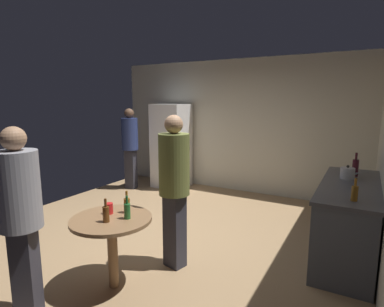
{
  "coord_description": "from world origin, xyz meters",
  "views": [
    {
      "loc": [
        2.37,
        -3.43,
        1.88
      ],
      "look_at": [
        0.33,
        0.24,
        1.16
      ],
      "focal_mm": 29.04,
      "sensor_mm": 36.0,
      "label": 1
    }
  ],
  "objects_px": {
    "kettle": "(348,173)",
    "beer_bottle_brown": "(106,214)",
    "beer_bottle_on_counter": "(355,193)",
    "person_in_olive_shirt": "(174,180)",
    "foreground_table": "(112,228)",
    "person_in_navy_shirt": "(130,142)",
    "plastic_cup_red": "(109,208)",
    "person_in_gray_shirt": "(20,210)",
    "refrigerator": "(171,146)",
    "beer_bottle_green": "(127,210)",
    "wine_bottle_on_counter": "(355,167)",
    "beer_bottle_amber": "(127,205)"
  },
  "relations": [
    {
      "from": "kettle",
      "to": "beer_bottle_brown",
      "type": "height_order",
      "value": "kettle"
    },
    {
      "from": "beer_bottle_on_counter",
      "to": "person_in_olive_shirt",
      "type": "xyz_separation_m",
      "value": [
        -1.75,
        -0.54,
        0.03
      ]
    },
    {
      "from": "foreground_table",
      "to": "person_in_navy_shirt",
      "type": "relative_size",
      "value": 0.47
    },
    {
      "from": "kettle",
      "to": "plastic_cup_red",
      "type": "relative_size",
      "value": 2.22
    },
    {
      "from": "person_in_gray_shirt",
      "to": "beer_bottle_on_counter",
      "type": "bearing_deg",
      "value": 3.61
    },
    {
      "from": "person_in_navy_shirt",
      "to": "person_in_olive_shirt",
      "type": "distance_m",
      "value": 3.39
    },
    {
      "from": "refrigerator",
      "to": "foreground_table",
      "type": "relative_size",
      "value": 2.25
    },
    {
      "from": "beer_bottle_green",
      "to": "person_in_olive_shirt",
      "type": "height_order",
      "value": "person_in_olive_shirt"
    },
    {
      "from": "refrigerator",
      "to": "beer_bottle_green",
      "type": "distance_m",
      "value": 3.81
    },
    {
      "from": "foreground_table",
      "to": "wine_bottle_on_counter",
      "type": "bearing_deg",
      "value": 48.75
    },
    {
      "from": "beer_bottle_brown",
      "to": "person_in_olive_shirt",
      "type": "bearing_deg",
      "value": 68.67
    },
    {
      "from": "kettle",
      "to": "beer_bottle_amber",
      "type": "xyz_separation_m",
      "value": [
        -1.93,
        -1.95,
        -0.15
      ]
    },
    {
      "from": "foreground_table",
      "to": "beer_bottle_brown",
      "type": "xyz_separation_m",
      "value": [
        0.04,
        -0.1,
        0.19
      ]
    },
    {
      "from": "refrigerator",
      "to": "beer_bottle_amber",
      "type": "height_order",
      "value": "refrigerator"
    },
    {
      "from": "beer_bottle_brown",
      "to": "person_in_gray_shirt",
      "type": "distance_m",
      "value": 0.72
    },
    {
      "from": "foreground_table",
      "to": "beer_bottle_green",
      "type": "relative_size",
      "value": 3.48
    },
    {
      "from": "person_in_navy_shirt",
      "to": "plastic_cup_red",
      "type": "bearing_deg",
      "value": 30.49
    },
    {
      "from": "beer_bottle_amber",
      "to": "person_in_gray_shirt",
      "type": "xyz_separation_m",
      "value": [
        -0.36,
        -0.89,
        0.16
      ]
    },
    {
      "from": "wine_bottle_on_counter",
      "to": "person_in_navy_shirt",
      "type": "height_order",
      "value": "person_in_navy_shirt"
    },
    {
      "from": "wine_bottle_on_counter",
      "to": "person_in_olive_shirt",
      "type": "relative_size",
      "value": 0.18
    },
    {
      "from": "beer_bottle_amber",
      "to": "beer_bottle_green",
      "type": "height_order",
      "value": "same"
    },
    {
      "from": "beer_bottle_green",
      "to": "person_in_navy_shirt",
      "type": "relative_size",
      "value": 0.13
    },
    {
      "from": "refrigerator",
      "to": "kettle",
      "type": "relative_size",
      "value": 7.38
    },
    {
      "from": "refrigerator",
      "to": "beer_bottle_on_counter",
      "type": "relative_size",
      "value": 7.83
    },
    {
      "from": "beer_bottle_amber",
      "to": "beer_bottle_green",
      "type": "bearing_deg",
      "value": -48.32
    },
    {
      "from": "refrigerator",
      "to": "foreground_table",
      "type": "bearing_deg",
      "value": -66.08
    },
    {
      "from": "plastic_cup_red",
      "to": "person_in_gray_shirt",
      "type": "distance_m",
      "value": 0.83
    },
    {
      "from": "person_in_navy_shirt",
      "to": "beer_bottle_brown",
      "type": "bearing_deg",
      "value": 30.51
    },
    {
      "from": "beer_bottle_on_counter",
      "to": "beer_bottle_brown",
      "type": "bearing_deg",
      "value": -147.7
    },
    {
      "from": "wine_bottle_on_counter",
      "to": "foreground_table",
      "type": "height_order",
      "value": "wine_bottle_on_counter"
    },
    {
      "from": "beer_bottle_on_counter",
      "to": "person_in_navy_shirt",
      "type": "bearing_deg",
      "value": 158.29
    },
    {
      "from": "person_in_gray_shirt",
      "to": "person_in_olive_shirt",
      "type": "bearing_deg",
      "value": 29.63
    },
    {
      "from": "foreground_table",
      "to": "beer_bottle_on_counter",
      "type": "bearing_deg",
      "value": 29.81
    },
    {
      "from": "foreground_table",
      "to": "person_in_olive_shirt",
      "type": "distance_m",
      "value": 0.82
    },
    {
      "from": "person_in_olive_shirt",
      "to": "refrigerator",
      "type": "bearing_deg",
      "value": -133.05
    },
    {
      "from": "beer_bottle_green",
      "to": "person_in_gray_shirt",
      "type": "distance_m",
      "value": 0.92
    },
    {
      "from": "wine_bottle_on_counter",
      "to": "beer_bottle_amber",
      "type": "bearing_deg",
      "value": -133.09
    },
    {
      "from": "kettle",
      "to": "person_in_olive_shirt",
      "type": "height_order",
      "value": "person_in_olive_shirt"
    },
    {
      "from": "refrigerator",
      "to": "foreground_table",
      "type": "height_order",
      "value": "refrigerator"
    },
    {
      "from": "foreground_table",
      "to": "plastic_cup_red",
      "type": "height_order",
      "value": "plastic_cup_red"
    },
    {
      "from": "wine_bottle_on_counter",
      "to": "plastic_cup_red",
      "type": "bearing_deg",
      "value": -133.56
    },
    {
      "from": "plastic_cup_red",
      "to": "foreground_table",
      "type": "bearing_deg",
      "value": -37.99
    },
    {
      "from": "beer_bottle_green",
      "to": "plastic_cup_red",
      "type": "relative_size",
      "value": 2.09
    },
    {
      "from": "beer_bottle_on_counter",
      "to": "person_in_gray_shirt",
      "type": "height_order",
      "value": "person_in_gray_shirt"
    },
    {
      "from": "beer_bottle_on_counter",
      "to": "person_in_olive_shirt",
      "type": "height_order",
      "value": "person_in_olive_shirt"
    },
    {
      "from": "beer_bottle_green",
      "to": "person_in_olive_shirt",
      "type": "xyz_separation_m",
      "value": [
        0.17,
        0.59,
        0.19
      ]
    },
    {
      "from": "kettle",
      "to": "beer_bottle_green",
      "type": "xyz_separation_m",
      "value": [
        -1.82,
        -2.07,
        -0.15
      ]
    },
    {
      "from": "kettle",
      "to": "beer_bottle_on_counter",
      "type": "relative_size",
      "value": 1.06
    },
    {
      "from": "beer_bottle_amber",
      "to": "person_in_olive_shirt",
      "type": "bearing_deg",
      "value": 58.01
    },
    {
      "from": "beer_bottle_green",
      "to": "beer_bottle_brown",
      "type": "bearing_deg",
      "value": -126.12
    }
  ]
}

